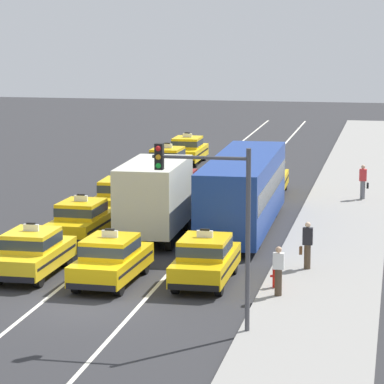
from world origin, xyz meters
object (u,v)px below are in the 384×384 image
taxi_left_sixth (188,150)px  taxi_center_third (191,192)px  taxi_left_fifth (168,161)px  taxi_left_nearest (33,252)px  pedestrian_near_crosswalk (363,182)px  pedestrian_mid_block (307,245)px  traffic_light_pole (215,205)px  taxi_right_third (268,178)px  taxi_right_nearest (205,259)px  box_truck_center_second (158,196)px  taxi_left_third (120,196)px  fire_hydrant (275,276)px  bus_right_second (243,189)px  pedestrian_by_storefront (278,271)px  taxi_center_nearest (111,259)px  taxi_left_fourth (142,178)px  taxi_left_second (82,219)px

taxi_left_sixth → taxi_center_third: bearing=-78.1°
taxi_left_fifth → taxi_left_sixth: (0.08, 5.35, 0.00)m
taxi_left_nearest → taxi_left_fifth: same height
pedestrian_near_crosswalk → pedestrian_mid_block: size_ratio=0.99×
taxi_center_third → traffic_light_pole: bearing=-76.9°
traffic_light_pole → taxi_right_third: bearing=93.4°
taxi_right_nearest → pedestrian_mid_block: (3.32, 2.24, 0.14)m
taxi_left_fifth → box_truck_center_second: 16.72m
taxi_left_third → fire_hydrant: (8.72, -12.49, -0.33)m
bus_right_second → pedestrian_by_storefront: 11.22m
taxi_left_nearest → taxi_right_nearest: (6.23, 0.11, 0.00)m
taxi_center_nearest → pedestrian_mid_block: size_ratio=2.69×
taxi_left_fourth → taxi_left_sixth: (0.04, 11.68, 0.00)m
taxi_left_second → taxi_left_fourth: bearing=91.0°
pedestrian_near_crosswalk → pedestrian_by_storefront: bearing=-96.1°
taxi_right_third → taxi_center_third: bearing=-121.4°
pedestrian_mid_block → traffic_light_pole: bearing=-104.1°
box_truck_center_second → taxi_center_third: (0.16, 6.41, -0.90)m
taxi_left_fifth → box_truck_center_second: bearing=-79.1°
taxi_left_second → box_truck_center_second: box_truck_center_second is taller
taxi_left_second → taxi_left_fifth: bearing=90.8°
traffic_light_pole → taxi_left_sixth: bearing=102.6°
taxi_center_nearest → box_truck_center_second: bearing=90.8°
taxi_left_sixth → taxi_center_nearest: (3.20, -29.50, 0.00)m
taxi_left_sixth → taxi_center_third: (3.24, -15.34, 0.00)m
taxi_center_nearest → fire_hydrant: 5.73m
taxi_left_second → taxi_center_nearest: size_ratio=1.00×
pedestrian_near_crosswalk → taxi_right_third: bearing=166.1°
taxi_left_sixth → taxi_left_nearest: bearing=-89.7°
taxi_left_third → bus_right_second: size_ratio=0.41×
box_truck_center_second → pedestrian_mid_block: size_ratio=4.07×
taxi_center_third → taxi_left_third: bearing=-151.4°
fire_hydrant → traffic_light_pole: traffic_light_pole is taller
taxi_center_nearest → taxi_left_nearest: bearing=170.6°
taxi_right_third → traffic_light_pole: bearing=-86.6°
pedestrian_mid_block → taxi_left_nearest: bearing=-166.2°
taxi_left_fifth → pedestrian_near_crosswalk: taxi_left_fifth is taller
taxi_left_nearest → taxi_left_second: size_ratio=0.99×
box_truck_center_second → pedestrian_by_storefront: box_truck_center_second is taller
taxi_center_third → traffic_light_pole: (4.48, -19.26, 2.94)m
taxi_center_nearest → pedestrian_near_crosswalk: taxi_center_nearest is taller
taxi_center_nearest → taxi_right_nearest: (3.21, 0.61, 0.00)m
taxi_center_third → fire_hydrant: taxi_center_third is taller
taxi_left_third → box_truck_center_second: bearing=-58.7°
taxi_left_sixth → taxi_right_nearest: (6.41, -28.89, 0.00)m
taxi_left_second → taxi_right_third: 13.97m
box_truck_center_second → pedestrian_mid_block: box_truck_center_second is taller
taxi_left_nearest → taxi_left_sixth: 29.00m
taxi_left_third → taxi_left_fourth: 5.33m
taxi_right_nearest → taxi_left_nearest: bearing=-179.0°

